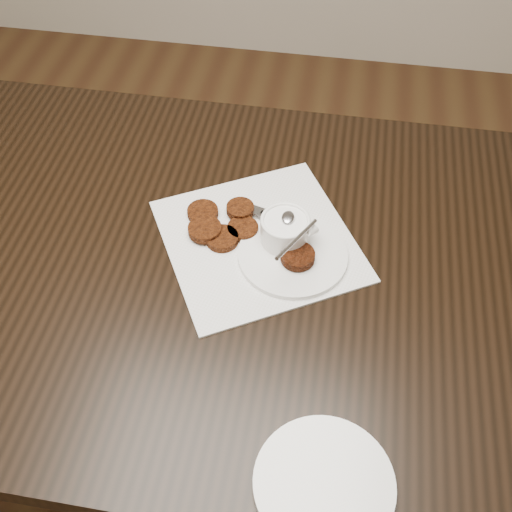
{
  "coord_description": "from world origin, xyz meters",
  "views": [
    {
      "loc": [
        0.23,
        -0.55,
        1.58
      ],
      "look_at": [
        0.12,
        0.1,
        0.8
      ],
      "focal_mm": 43.28,
      "sensor_mm": 36.0,
      "label": 1
    }
  ],
  "objects_px": {
    "napkin": "(259,240)",
    "plate_with_patty": "(293,253)",
    "plate_empty": "(324,484)",
    "sauce_ramekin": "(285,219)",
    "table": "(226,367)"
  },
  "relations": [
    {
      "from": "napkin",
      "to": "sauce_ramekin",
      "type": "bearing_deg",
      "value": 1.09
    },
    {
      "from": "table",
      "to": "plate_empty",
      "type": "height_order",
      "value": "plate_empty"
    },
    {
      "from": "plate_with_patty",
      "to": "napkin",
      "type": "bearing_deg",
      "value": 156.09
    },
    {
      "from": "napkin",
      "to": "sauce_ramekin",
      "type": "xyz_separation_m",
      "value": [
        0.05,
        0.0,
        0.06
      ]
    },
    {
      "from": "napkin",
      "to": "plate_empty",
      "type": "height_order",
      "value": "plate_empty"
    },
    {
      "from": "sauce_ramekin",
      "to": "plate_empty",
      "type": "relative_size",
      "value": 0.64
    },
    {
      "from": "sauce_ramekin",
      "to": "plate_empty",
      "type": "distance_m",
      "value": 0.43
    },
    {
      "from": "plate_empty",
      "to": "napkin",
      "type": "bearing_deg",
      "value": 110.66
    },
    {
      "from": "table",
      "to": "napkin",
      "type": "bearing_deg",
      "value": 39.81
    },
    {
      "from": "table",
      "to": "sauce_ramekin",
      "type": "bearing_deg",
      "value": 25.98
    },
    {
      "from": "table",
      "to": "plate_with_patty",
      "type": "bearing_deg",
      "value": 10.3
    },
    {
      "from": "napkin",
      "to": "plate_with_patty",
      "type": "bearing_deg",
      "value": -23.91
    },
    {
      "from": "plate_empty",
      "to": "sauce_ramekin",
      "type": "bearing_deg",
      "value": 104.87
    },
    {
      "from": "plate_empty",
      "to": "plate_with_patty",
      "type": "bearing_deg",
      "value": 103.33
    },
    {
      "from": "table",
      "to": "napkin",
      "type": "distance_m",
      "value": 0.39
    }
  ]
}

